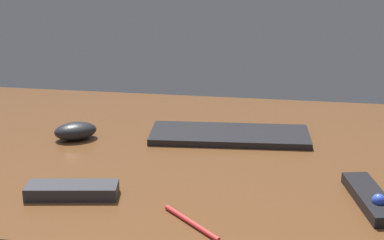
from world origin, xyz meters
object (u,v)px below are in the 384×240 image
Objects in this scene: keyboard at (230,135)px; media_remote at (371,198)px; computer_mouse at (76,131)px; tv_remote at (72,190)px; pen at (191,223)px.

media_remote is at bearing -50.98° from keyboard.
media_remote reaches higher than keyboard.
computer_mouse reaches higher than tv_remote.
media_remote is 53.12cm from tv_remote.
computer_mouse reaches higher than media_remote.
computer_mouse is 66.56cm from media_remote.
computer_mouse is at bearing 176.11° from pen.
tv_remote is at bearing -130.28° from keyboard.
media_remote is (27.69, -29.27, 0.35)cm from keyboard.
keyboard is at bearing 130.48° from pen.
tv_remote is (-52.83, -5.47, 0.11)cm from media_remote.
tv_remote is 23.93cm from pen.
tv_remote is (-25.14, -34.75, 0.46)cm from keyboard.
pen is (-29.95, -12.44, -0.67)cm from media_remote.
keyboard is 40.30cm from media_remote.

